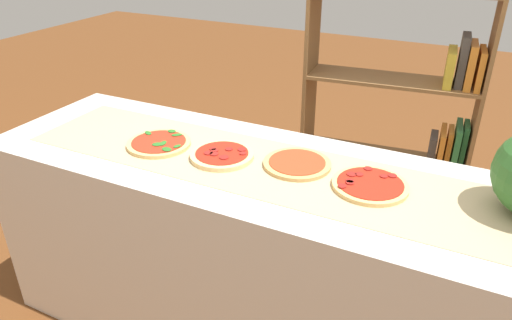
# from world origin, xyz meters

# --- Properties ---
(counter) EXTENTS (2.22, 0.70, 0.88)m
(counter) POSITION_xyz_m (0.00, 0.00, 0.44)
(counter) COLOR beige
(counter) RESTS_ON ground_plane
(parchment_paper) EXTENTS (1.90, 0.44, 0.00)m
(parchment_paper) POSITION_xyz_m (0.00, 0.00, 0.88)
(parchment_paper) COLOR tan
(parchment_paper) RESTS_ON counter
(pizza_spinach_0) EXTENTS (0.26, 0.26, 0.02)m
(pizza_spinach_0) POSITION_xyz_m (-0.43, -0.03, 0.89)
(pizza_spinach_0) COLOR #DBB26B
(pizza_spinach_0) RESTS_ON parchment_paper
(pizza_pepperoni_1) EXTENTS (0.25, 0.25, 0.03)m
(pizza_pepperoni_1) POSITION_xyz_m (-0.14, -0.01, 0.89)
(pizza_pepperoni_1) COLOR #E5C17F
(pizza_pepperoni_1) RESTS_ON parchment_paper
(pizza_plain_2) EXTENTS (0.26, 0.26, 0.02)m
(pizza_plain_2) POSITION_xyz_m (0.14, 0.06, 0.89)
(pizza_plain_2) COLOR tan
(pizza_plain_2) RESTS_ON parchment_paper
(pizza_pepperoni_3) EXTENTS (0.26, 0.26, 0.02)m
(pizza_pepperoni_3) POSITION_xyz_m (0.43, 0.02, 0.89)
(pizza_pepperoni_3) COLOR #DBB26B
(pizza_pepperoni_3) RESTS_ON parchment_paper
(bookshelf) EXTENTS (0.94, 0.35, 1.40)m
(bookshelf) POSITION_xyz_m (0.39, 1.12, 0.66)
(bookshelf) COLOR brown
(bookshelf) RESTS_ON ground_plane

